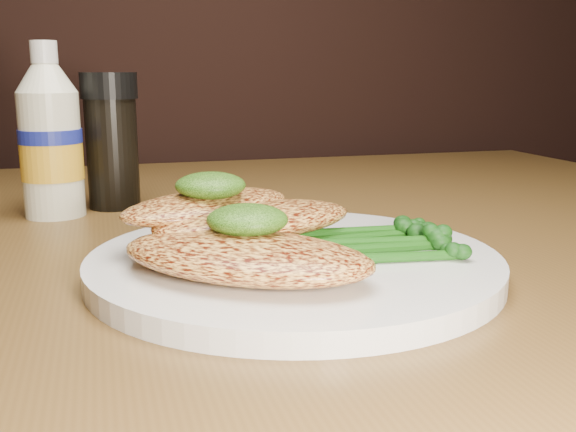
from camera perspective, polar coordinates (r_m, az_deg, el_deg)
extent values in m
cylinder|color=white|center=(0.43, 0.53, -4.09)|extent=(0.27, 0.27, 0.01)
ellipsoid|color=#F3AD4D|center=(0.38, -3.70, -3.44)|extent=(0.17, 0.16, 0.02)
ellipsoid|color=#F3AD4D|center=(0.44, -2.87, -0.34)|extent=(0.16, 0.10, 0.02)
ellipsoid|color=#F3AD4D|center=(0.45, -6.88, 0.84)|extent=(0.14, 0.11, 0.02)
ellipsoid|color=black|center=(0.39, -3.51, -0.32)|extent=(0.06, 0.06, 0.02)
ellipsoid|color=black|center=(0.44, -6.67, 2.62)|extent=(0.06, 0.05, 0.02)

